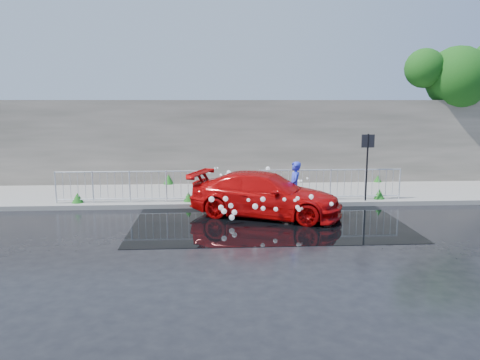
{
  "coord_description": "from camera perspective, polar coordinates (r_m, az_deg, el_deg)",
  "views": [
    {
      "loc": [
        -1.17,
        -12.66,
        3.59
      ],
      "look_at": [
        -0.24,
        2.71,
        1.0
      ],
      "focal_mm": 35.0,
      "sensor_mm": 36.0,
      "label": 1
    }
  ],
  "objects": [
    {
      "name": "ground",
      "position": [
        13.21,
        1.75,
        -6.23
      ],
      "size": [
        90.0,
        90.0,
        0.0
      ],
      "primitive_type": "plane",
      "color": "black",
      "rests_on": "ground"
    },
    {
      "name": "pavement",
      "position": [
        18.04,
        0.31,
        -1.68
      ],
      "size": [
        30.0,
        4.0,
        0.15
      ],
      "primitive_type": "cube",
      "color": "gray",
      "rests_on": "ground"
    },
    {
      "name": "curb",
      "position": [
        16.09,
        0.78,
        -3.05
      ],
      "size": [
        30.0,
        0.25,
        0.16
      ],
      "primitive_type": "cube",
      "color": "gray",
      "rests_on": "ground"
    },
    {
      "name": "retaining_wall",
      "position": [
        19.97,
        -0.11,
        4.7
      ],
      "size": [
        30.0,
        0.6,
        3.5
      ],
      "primitive_type": "cube",
      "color": "#575349",
      "rests_on": "pavement"
    },
    {
      "name": "puddle",
      "position": [
        14.22,
        3.39,
        -5.07
      ],
      "size": [
        8.0,
        5.0,
        0.01
      ],
      "primitive_type": "cube",
      "color": "black",
      "rests_on": "ground"
    },
    {
      "name": "sign_post",
      "position": [
        16.75,
        15.26,
        2.82
      ],
      "size": [
        0.45,
        0.06,
        2.5
      ],
      "color": "black",
      "rests_on": "ground"
    },
    {
      "name": "tree",
      "position": [
        22.81,
        25.25,
        11.56
      ],
      "size": [
        4.8,
        2.73,
        6.15
      ],
      "color": "#332114",
      "rests_on": "ground"
    },
    {
      "name": "railing_left",
      "position": [
        16.51,
        -13.29,
        -0.67
      ],
      "size": [
        5.05,
        0.05,
        1.1
      ],
      "color": "silver",
      "rests_on": "pavement"
    },
    {
      "name": "railing_right",
      "position": [
        16.79,
        10.96,
        -0.42
      ],
      "size": [
        5.05,
        0.05,
        1.1
      ],
      "color": "silver",
      "rests_on": "pavement"
    },
    {
      "name": "weeds",
      "position": [
        17.51,
        -0.5,
        -1.17
      ],
      "size": [
        12.17,
        3.93,
        0.41
      ],
      "color": "#124512",
      "rests_on": "pavement"
    },
    {
      "name": "water_spray",
      "position": [
        15.43,
        1.85,
        -1.41
      ],
      "size": [
        3.68,
        5.63,
        1.09
      ],
      "color": "white",
      "rests_on": "ground"
    },
    {
      "name": "red_car",
      "position": [
        14.74,
        3.13,
        -1.8
      ],
      "size": [
        5.15,
        3.6,
        1.39
      ],
      "primitive_type": "imported",
      "rotation": [
        0.0,
        0.0,
        1.18
      ],
      "color": "#B00707",
      "rests_on": "ground"
    },
    {
      "name": "person",
      "position": [
        15.23,
        6.68,
        -0.91
      ],
      "size": [
        0.47,
        0.65,
        1.68
      ],
      "primitive_type": "imported",
      "rotation": [
        0.0,
        0.0,
        -1.68
      ],
      "color": "blue",
      "rests_on": "ground"
    }
  ]
}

